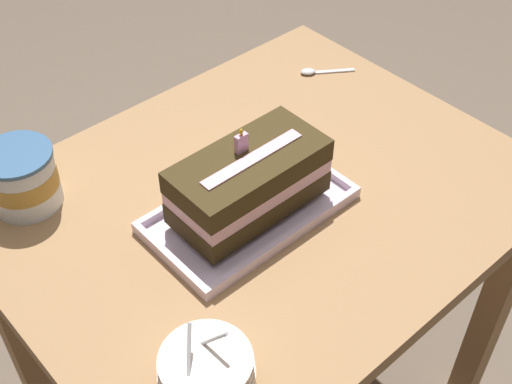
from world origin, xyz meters
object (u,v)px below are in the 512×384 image
at_px(ice_cream_tub, 22,178).
at_px(serving_spoon_near_tray, 314,71).
at_px(birthday_cake, 249,181).
at_px(bowl_stack, 206,371).
at_px(foil_tray, 249,211).

xyz_separation_m(ice_cream_tub, serving_spoon_near_tray, (0.70, -0.06, -0.05)).
bearing_deg(birthday_cake, ice_cream_tub, 133.45).
distance_m(bowl_stack, serving_spoon_near_tray, 0.83).
bearing_deg(serving_spoon_near_tray, bowl_stack, -146.25).
distance_m(foil_tray, bowl_stack, 0.35).
relative_size(bowl_stack, serving_spoon_near_tray, 1.25).
bearing_deg(ice_cream_tub, bowl_stack, -89.01).
bearing_deg(bowl_stack, serving_spoon_near_tray, 33.75).
relative_size(ice_cream_tub, serving_spoon_near_tray, 1.14).
bearing_deg(foil_tray, serving_spoon_near_tray, 30.35).
xyz_separation_m(foil_tray, birthday_cake, (0.00, 0.00, 0.08)).
bearing_deg(bowl_stack, foil_tray, 38.43).
relative_size(birthday_cake, bowl_stack, 1.95).
bearing_deg(birthday_cake, serving_spoon_near_tray, 30.35).
bearing_deg(bowl_stack, ice_cream_tub, 90.99).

